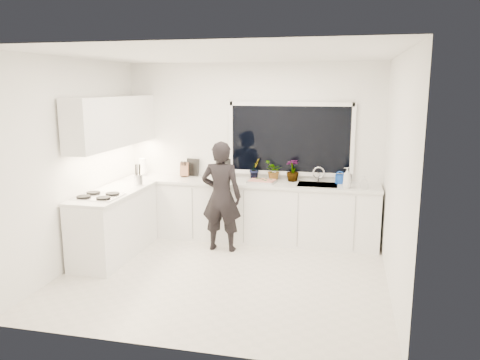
# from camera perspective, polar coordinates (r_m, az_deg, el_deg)

# --- Properties ---
(floor) EXTENTS (4.00, 3.50, 0.02)m
(floor) POSITION_cam_1_polar(r_m,az_deg,el_deg) (6.04, -1.98, -11.54)
(floor) COLOR beige
(floor) RESTS_ON ground
(wall_back) EXTENTS (4.00, 0.02, 2.70)m
(wall_back) POSITION_cam_1_polar(r_m,az_deg,el_deg) (7.35, 1.48, 3.61)
(wall_back) COLOR white
(wall_back) RESTS_ON ground
(wall_left) EXTENTS (0.02, 3.50, 2.70)m
(wall_left) POSITION_cam_1_polar(r_m,az_deg,el_deg) (6.46, -19.57, 1.89)
(wall_left) COLOR white
(wall_left) RESTS_ON ground
(wall_right) EXTENTS (0.02, 3.50, 2.70)m
(wall_right) POSITION_cam_1_polar(r_m,az_deg,el_deg) (5.49, 18.62, 0.38)
(wall_right) COLOR white
(wall_right) RESTS_ON ground
(ceiling) EXTENTS (4.00, 3.50, 0.02)m
(ceiling) POSITION_cam_1_polar(r_m,az_deg,el_deg) (5.58, -2.18, 15.15)
(ceiling) COLOR white
(ceiling) RESTS_ON wall_back
(window) EXTENTS (1.80, 0.02, 1.00)m
(window) POSITION_cam_1_polar(r_m,az_deg,el_deg) (7.19, 6.14, 4.99)
(window) COLOR black
(window) RESTS_ON wall_back
(base_cabinets_back) EXTENTS (3.92, 0.58, 0.88)m
(base_cabinets_back) POSITION_cam_1_polar(r_m,az_deg,el_deg) (7.23, 0.95, -3.88)
(base_cabinets_back) COLOR white
(base_cabinets_back) RESTS_ON floor
(base_cabinets_left) EXTENTS (0.58, 1.60, 0.88)m
(base_cabinets_left) POSITION_cam_1_polar(r_m,az_deg,el_deg) (6.79, -15.04, -5.30)
(base_cabinets_left) COLOR white
(base_cabinets_left) RESTS_ON floor
(countertop_back) EXTENTS (3.94, 0.62, 0.04)m
(countertop_back) POSITION_cam_1_polar(r_m,az_deg,el_deg) (7.11, 0.95, -0.33)
(countertop_back) COLOR silver
(countertop_back) RESTS_ON base_cabinets_back
(countertop_left) EXTENTS (0.62, 1.60, 0.04)m
(countertop_left) POSITION_cam_1_polar(r_m,az_deg,el_deg) (6.67, -15.24, -1.51)
(countertop_left) COLOR silver
(countertop_left) RESTS_ON base_cabinets_left
(upper_cabinets) EXTENTS (0.34, 2.10, 0.70)m
(upper_cabinets) POSITION_cam_1_polar(r_m,az_deg,el_deg) (6.90, -15.17, 6.89)
(upper_cabinets) COLOR white
(upper_cabinets) RESTS_ON wall_left
(sink) EXTENTS (0.58, 0.42, 0.14)m
(sink) POSITION_cam_1_polar(r_m,az_deg,el_deg) (6.99, 9.41, -0.94)
(sink) COLOR silver
(sink) RESTS_ON countertop_back
(faucet) EXTENTS (0.03, 0.03, 0.22)m
(faucet) POSITION_cam_1_polar(r_m,az_deg,el_deg) (7.16, 9.56, 0.65)
(faucet) COLOR silver
(faucet) RESTS_ON countertop_back
(stovetop) EXTENTS (0.56, 0.48, 0.03)m
(stovetop) POSITION_cam_1_polar(r_m,az_deg,el_deg) (6.38, -16.89, -1.87)
(stovetop) COLOR black
(stovetop) RESTS_ON countertop_left
(person) EXTENTS (0.58, 0.39, 1.59)m
(person) POSITION_cam_1_polar(r_m,az_deg,el_deg) (6.69, -2.29, -2.01)
(person) COLOR black
(person) RESTS_ON floor
(pizza_tray) EXTENTS (0.44, 0.35, 0.03)m
(pizza_tray) POSITION_cam_1_polar(r_m,az_deg,el_deg) (7.04, 2.69, -0.16)
(pizza_tray) COLOR silver
(pizza_tray) RESTS_ON countertop_back
(pizza) EXTENTS (0.40, 0.31, 0.01)m
(pizza) POSITION_cam_1_polar(r_m,az_deg,el_deg) (7.04, 2.70, -0.03)
(pizza) COLOR #BA3A18
(pizza) RESTS_ON pizza_tray
(watering_can) EXTENTS (0.17, 0.17, 0.13)m
(watering_can) POSITION_cam_1_polar(r_m,az_deg,el_deg) (7.11, 12.08, 0.12)
(watering_can) COLOR #1242B1
(watering_can) RESTS_ON countertop_back
(paper_towel_roll) EXTENTS (0.14, 0.14, 0.26)m
(paper_towel_roll) POSITION_cam_1_polar(r_m,az_deg,el_deg) (7.74, -11.74, 1.52)
(paper_towel_roll) COLOR white
(paper_towel_roll) RESTS_ON countertop_back
(knife_block) EXTENTS (0.15, 0.12, 0.22)m
(knife_block) POSITION_cam_1_polar(r_m,az_deg,el_deg) (7.52, -6.79, 1.24)
(knife_block) COLOR #956D45
(knife_block) RESTS_ON countertop_back
(utensil_crock) EXTENTS (0.17, 0.17, 0.16)m
(utensil_crock) POSITION_cam_1_polar(r_m,az_deg,el_deg) (6.97, -12.31, 0.01)
(utensil_crock) COLOR silver
(utensil_crock) RESTS_ON countertop_left
(picture_frame_large) EXTENTS (0.22, 0.06, 0.28)m
(picture_frame_large) POSITION_cam_1_polar(r_m,az_deg,el_deg) (7.57, -5.79, 1.56)
(picture_frame_large) COLOR black
(picture_frame_large) RESTS_ON countertop_back
(picture_frame_small) EXTENTS (0.25, 0.06, 0.30)m
(picture_frame_small) POSITION_cam_1_polar(r_m,az_deg,el_deg) (7.42, -2.09, 1.50)
(picture_frame_small) COLOR black
(picture_frame_small) RESTS_ON countertop_back
(herb_plants) EXTENTS (0.81, 0.31, 0.34)m
(herb_plants) POSITION_cam_1_polar(r_m,az_deg,el_deg) (7.17, 4.30, 1.20)
(herb_plants) COLOR #26662D
(herb_plants) RESTS_ON countertop_back
(soap_bottles) EXTENTS (0.37, 0.16, 0.30)m
(soap_bottles) POSITION_cam_1_polar(r_m,az_deg,el_deg) (6.80, 13.42, 0.14)
(soap_bottles) COLOR #D8BF66
(soap_bottles) RESTS_ON countertop_back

